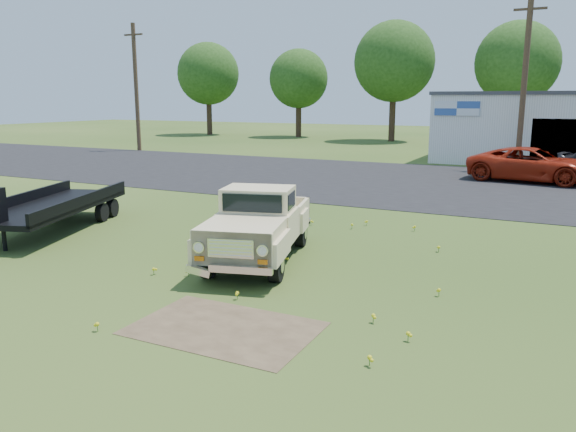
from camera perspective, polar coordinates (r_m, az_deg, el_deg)
The scene contains 14 objects.
ground at distance 12.66m, azimuth -4.84°, elevation -5.34°, with size 140.00×140.00×0.00m, color #2A4717.
asphalt_lot at distance 26.36m, azimuth 12.31°, elevation 3.41°, with size 90.00×14.00×0.02m, color black.
dirt_patch_a at distance 9.52m, azimuth -6.49°, elevation -11.28°, with size 3.00×2.00×0.01m, color #4D3D29.
dirt_patch_b at distance 16.55m, azimuth -4.50°, elevation -1.23°, with size 2.20×1.60×0.01m, color #4D3D29.
commercial_building at distance 37.35m, azimuth 26.18°, elevation 8.12°, with size 14.20×8.20×4.15m.
utility_pole_west at distance 42.98m, azimuth -15.17°, elevation 12.57°, with size 1.60×0.30×9.00m.
utility_pole_mid at distance 32.42m, azimuth 22.88°, elevation 12.46°, with size 1.60×0.30×9.00m.
treeline_a at distance 60.96m, azimuth -8.12°, elevation 14.11°, with size 6.40×6.40×9.52m.
treeline_b at distance 56.82m, azimuth 1.09°, elevation 13.76°, with size 5.76×5.76×8.57m.
treeline_c at distance 51.94m, azimuth 10.74°, elevation 15.14°, with size 7.04×7.04×10.47m.
treeline_d at distance 51.09m, azimuth 22.24°, elevation 14.20°, with size 6.72×6.72×10.00m.
vintage_pickup_truck at distance 13.06m, azimuth -3.00°, elevation -0.81°, with size 1.87×4.81×1.74m, color beige, non-canonical shape.
flatbed_trailer at distance 17.45m, azimuth -22.86°, elevation 1.30°, with size 2.01×6.03×1.64m, color black, non-canonical shape.
red_pickup at distance 27.99m, azimuth 23.54°, elevation 4.77°, with size 2.57×5.57×1.55m, color maroon.
Camera 1 is at (6.32, -10.32, 3.72)m, focal length 35.00 mm.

